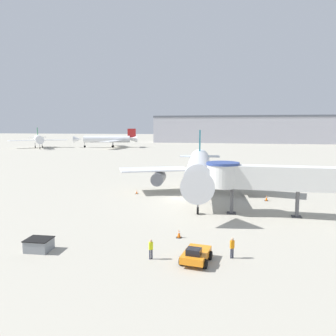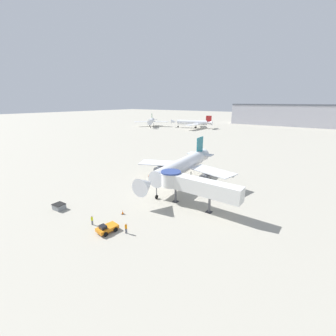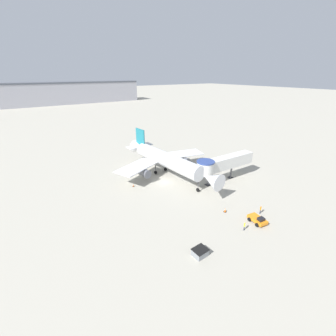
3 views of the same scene
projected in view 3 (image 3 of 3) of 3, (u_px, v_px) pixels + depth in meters
The scene contains 11 objects.
ground_plane at pixel (165, 182), 55.59m from camera, with size 800.00×800.00×0.00m, color #A8A393.
main_airplane at pixel (165, 160), 57.54m from camera, with size 27.03×32.37×10.18m.
jet_bridge at pixel (222, 163), 53.95m from camera, with size 16.95×4.09×6.45m.
pushback_tug_orange at pixel (258, 219), 40.15m from camera, with size 2.52×3.51×1.42m.
service_container_gray at pixel (200, 252), 32.97m from camera, with size 2.25×1.94×1.10m.
traffic_cone_port_wing at pixel (133, 185), 53.05m from camera, with size 0.40×0.40×0.66m.
traffic_cone_near_nose at pixel (225, 210), 43.35m from camera, with size 0.50×0.50×0.83m.
traffic_cone_starboard_wing at pixel (201, 168), 62.50m from camera, with size 0.50×0.50×0.83m.
ground_crew_marshaller at pixel (244, 225), 38.11m from camera, with size 0.37×0.33×1.68m.
ground_crew_wing_walker at pixel (261, 209), 42.61m from camera, with size 0.39×0.35×1.75m.
terminal_building at pixel (69, 93), 193.67m from camera, with size 120.40×20.21×17.84m.
Camera 3 is at (-27.10, -41.82, 24.87)m, focal length 24.00 mm.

